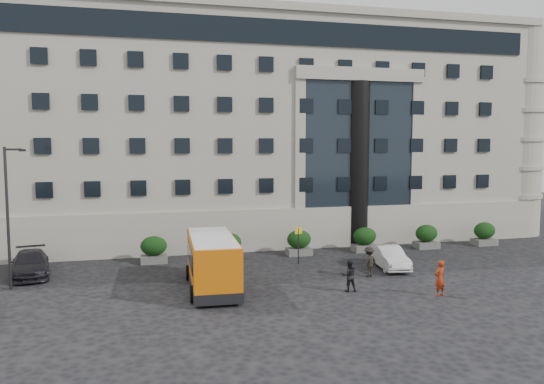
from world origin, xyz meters
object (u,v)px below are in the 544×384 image
at_px(bus_stop_sign, 298,239).
at_px(pedestrian_b, 349,276).
at_px(hedge_d, 365,239).
at_px(hedge_e, 426,236).
at_px(pedestrian_a, 440,278).
at_px(hedge_f, 484,234).
at_px(parked_car_d, 14,238).
at_px(hedge_c, 299,242).
at_px(parked_car_c, 31,264).
at_px(street_lamp, 9,212).
at_px(hedge_a, 154,249).
at_px(white_taxi, 389,257).
at_px(minibus, 212,260).
at_px(pedestrian_c, 369,262).
at_px(hedge_b, 229,246).

bearing_deg(bus_stop_sign, pedestrian_b, -83.48).
distance_m(hedge_d, hedge_e, 5.20).
xyz_separation_m(bus_stop_sign, pedestrian_a, (5.17, -9.03, -0.76)).
xyz_separation_m(hedge_f, pedestrian_b, (-15.70, -9.79, -0.05)).
xyz_separation_m(hedge_d, parked_car_d, (-26.05, 7.91, -0.16)).
bearing_deg(hedge_c, parked_car_c, -174.31).
xyz_separation_m(hedge_d, street_lamp, (-23.54, -4.80, 3.44)).
height_order(hedge_a, white_taxi, hedge_a).
relative_size(parked_car_c, white_taxi, 1.19).
height_order(hedge_e, parked_car_d, hedge_e).
bearing_deg(minibus, pedestrian_c, 5.19).
bearing_deg(parked_car_d, pedestrian_b, -36.89).
distance_m(parked_car_d, pedestrian_b, 27.28).
relative_size(hedge_b, pedestrian_a, 0.95).
height_order(parked_car_c, white_taxi, parked_car_c).
bearing_deg(hedge_c, white_taxi, -49.65).
bearing_deg(hedge_b, hedge_a, 180.00).
height_order(hedge_c, street_lamp, street_lamp).
relative_size(hedge_b, street_lamp, 0.23).
height_order(hedge_d, hedge_f, same).
bearing_deg(pedestrian_b, pedestrian_c, -124.18).
bearing_deg(hedge_c, parked_car_d, 159.22).
bearing_deg(hedge_f, pedestrian_c, -151.86).
bearing_deg(parked_car_d, bus_stop_sign, -24.65).
bearing_deg(bus_stop_sign, hedge_c, 72.18).
distance_m(hedge_c, pedestrian_c, 7.47).
xyz_separation_m(parked_car_d, white_taxi, (25.40, -13.27, -0.04)).
relative_size(hedge_a, pedestrian_c, 0.98).
distance_m(bus_stop_sign, minibus, 8.05).
relative_size(hedge_c, parked_car_d, 0.33).
xyz_separation_m(hedge_c, minibus, (-7.39, -7.56, 0.72)).
height_order(hedge_e, parked_car_c, hedge_e).
bearing_deg(pedestrian_b, hedge_a, -35.67).
bearing_deg(hedge_e, pedestrian_a, -117.38).
bearing_deg(pedestrian_c, hedge_e, -163.84).
height_order(hedge_b, parked_car_c, hedge_b).
distance_m(hedge_e, parked_car_d, 32.24).
distance_m(hedge_f, street_lamp, 34.45).
xyz_separation_m(hedge_b, white_taxi, (9.75, -5.36, -0.20)).
height_order(hedge_f, street_lamp, street_lamp).
height_order(hedge_e, pedestrian_a, pedestrian_a).
bearing_deg(parked_car_c, hedge_a, 3.77).
height_order(hedge_a, bus_stop_sign, bus_stop_sign).
relative_size(hedge_f, parked_car_d, 0.33).
height_order(hedge_f, pedestrian_a, pedestrian_a).
height_order(hedge_b, pedestrian_a, pedestrian_a).
height_order(hedge_d, hedge_e, same).
height_order(hedge_a, pedestrian_a, pedestrian_a).
bearing_deg(hedge_e, hedge_c, 180.00).
relative_size(hedge_c, parked_car_c, 0.35).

